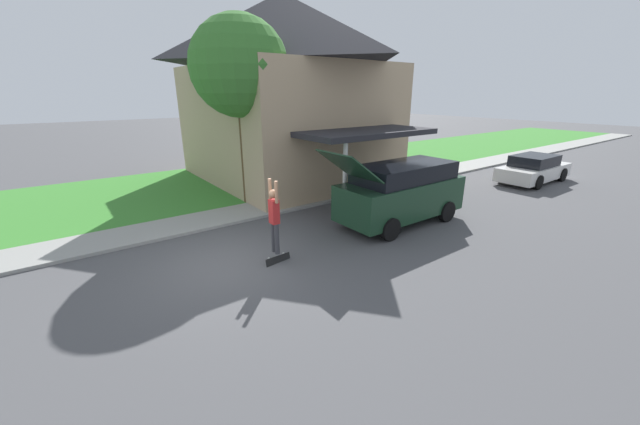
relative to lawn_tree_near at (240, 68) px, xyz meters
The scene contains 9 objects.
ground_plane 7.60m from the lawn_tree_near, 31.90° to the right, with size 120.00×120.00×0.00m, color #49494C.
lawn 6.84m from the lawn_tree_near, 137.00° to the left, with size 10.00×80.00×0.08m.
sidewalk 6.09m from the lawn_tree_near, 70.15° to the left, with size 1.80×80.00×0.10m.
house 4.82m from the lawn_tree_near, 129.25° to the left, with size 12.48×8.52×8.65m.
lawn_tree_near is the anchor object (origin of this frame).
suv_parked 7.40m from the lawn_tree_near, 31.66° to the left, with size 2.01×5.35×2.75m.
car_down_street 14.95m from the lawn_tree_near, 68.50° to the left, with size 1.91×4.53×1.37m.
skateboarder 6.85m from the lawn_tree_near, 18.34° to the right, with size 0.41×0.23×1.99m.
skateboard 7.65m from the lawn_tree_near, 17.91° to the right, with size 0.22×0.79×0.26m.
Camera 1 is at (8.34, -3.07, 4.35)m, focal length 20.00 mm.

